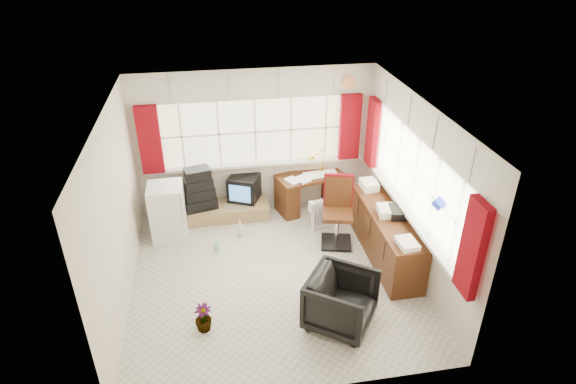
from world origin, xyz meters
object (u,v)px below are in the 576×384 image
Objects in this scene: desk_lamp at (323,155)px; crt_tv at (244,188)px; desk at (310,190)px; mini_fridge at (168,212)px; radiator at (322,217)px; tv_bench at (228,211)px; task_chair at (338,207)px; credenza at (385,235)px; office_chair at (341,301)px.

crt_tv is at bearing -174.95° from desk_lamp.
desk is 2.47m from mini_fridge.
tv_bench is (-1.52, 0.60, -0.09)m from radiator.
desk_lamp is at bearing 9.18° from tv_bench.
task_chair is 1.80× the size of crt_tv.
desk_lamp is 0.28× the size of tv_bench.
desk_lamp is at bearing 87.80° from task_chair.
desk reaches higher than crt_tv.
crt_tv is at bearing 148.02° from radiator.
radiator is 0.27× the size of credenza.
credenza is 2.59m from crt_tv.
credenza reaches higher than office_chair.
desk_lamp reaches higher than tv_bench.
mini_fridge is at bearing 175.60° from radiator.
mini_fridge is (-2.64, 0.56, -0.14)m from task_chair.
crt_tv is at bearing 26.37° from tv_bench.
desk_lamp is 1.29m from task_chair.
office_chair is 1.49× the size of radiator.
task_chair is at bearing -11.99° from mini_fridge.
task_chair is at bearing -66.75° from radiator.
desk_lamp is 0.74× the size of radiator.
mini_fridge is at bearing -156.12° from crt_tv.
office_chair is 1.64m from credenza.
radiator is at bearing -103.23° from desk_lamp.
mini_fridge reaches higher than office_chair.
office_chair is at bearing -128.90° from credenza.
credenza is 3.43m from mini_fridge.
desk is 1.48m from tv_bench.
desk is 3.17× the size of desk_lamp.
credenza is at bearing -18.92° from mini_fridge.
office_chair is 3.07m from tv_bench.
task_chair is at bearing -30.04° from tv_bench.
task_chair is 2.70m from mini_fridge.
office_chair is (-0.21, -2.88, -0.01)m from desk.
desk_lamp is at bearing 14.37° from mini_fridge.
mini_fridge reaches higher than radiator.
crt_tv is (-1.37, 1.12, -0.13)m from task_chair.
desk is 2.01× the size of crt_tv.
desk reaches higher than tv_bench.
mini_fridge is (-2.69, -0.69, -0.48)m from desk_lamp.
tv_bench is (-1.46, -0.08, -0.24)m from desk.
credenza is (0.55, -1.80, -0.55)m from desk_lamp.
desk is at bearing 101.86° from task_chair.
desk is 0.90× the size of tv_bench.
tv_bench is 1.10m from mini_fridge.
credenza is at bearing -62.77° from desk.
credenza reaches higher than crt_tv.
office_chair is (-0.43, -1.83, -0.23)m from task_chair.
task_chair is at bearing 137.60° from credenza.
desk is at bearing -143.50° from desk_lamp.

